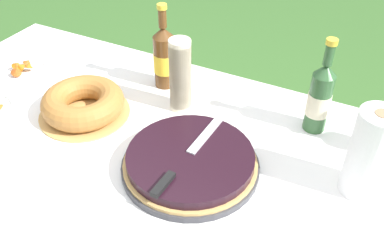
% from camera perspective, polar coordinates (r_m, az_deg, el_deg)
% --- Properties ---
extents(garden_table, '(1.87, 0.95, 0.77)m').
position_cam_1_polar(garden_table, '(1.36, -4.76, -5.50)').
color(garden_table, '#A87A47').
rests_on(garden_table, ground_plane).
extents(tablecloth, '(1.88, 0.96, 0.10)m').
position_cam_1_polar(tablecloth, '(1.32, -4.88, -3.70)').
color(tablecloth, white).
rests_on(tablecloth, garden_table).
extents(berry_tart, '(0.39, 0.39, 0.06)m').
position_cam_1_polar(berry_tart, '(1.21, -0.23, -5.59)').
color(berry_tart, '#38383D').
rests_on(berry_tart, tablecloth).
extents(serving_knife, '(0.04, 0.38, 0.01)m').
position_cam_1_polar(serving_knife, '(1.17, -0.95, -5.19)').
color(serving_knife, silver).
rests_on(serving_knife, berry_tart).
extents(bundt_cake, '(0.30, 0.30, 0.09)m').
position_cam_1_polar(bundt_cake, '(1.45, -14.32, 2.17)').
color(bundt_cake, tan).
rests_on(bundt_cake, tablecloth).
extents(cup_stack, '(0.07, 0.07, 0.25)m').
position_cam_1_polar(cup_stack, '(1.39, -1.57, 5.95)').
color(cup_stack, beige).
rests_on(cup_stack, tablecloth).
extents(cider_bottle_green, '(0.07, 0.07, 0.31)m').
position_cam_1_polar(cider_bottle_green, '(1.36, 16.67, 2.90)').
color(cider_bottle_green, '#2D562D').
rests_on(cider_bottle_green, tablecloth).
extents(cider_bottle_amber, '(0.08, 0.08, 0.31)m').
position_cam_1_polar(cider_bottle_amber, '(1.52, -3.73, 8.40)').
color(cider_bottle_amber, brown).
rests_on(cider_bottle_amber, tablecloth).
extents(snack_plate_near, '(0.21, 0.21, 0.06)m').
position_cam_1_polar(snack_plate_near, '(1.77, -22.04, 6.21)').
color(snack_plate_near, white).
rests_on(snack_plate_near, tablecloth).
extents(paper_towel_roll, '(0.11, 0.11, 0.26)m').
position_cam_1_polar(paper_towel_roll, '(1.18, 22.64, -4.18)').
color(paper_towel_roll, white).
rests_on(paper_towel_roll, tablecloth).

